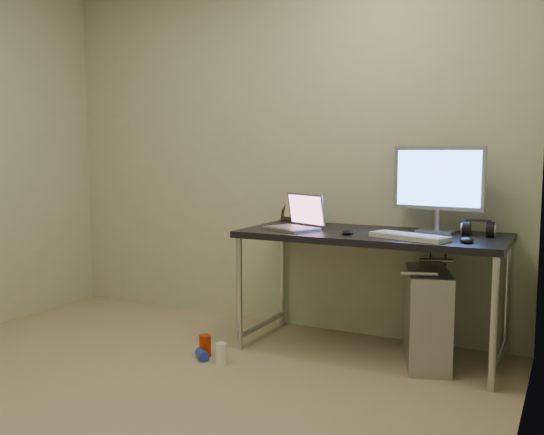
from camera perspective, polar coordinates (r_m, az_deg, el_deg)
The scene contains 18 objects.
floor at distance 3.12m, azimuth -15.03°, elevation -17.35°, with size 3.50×3.50×0.00m, color tan.
wall_back at distance 4.32m, azimuth 0.23°, elevation 6.39°, with size 3.50×0.02×2.50m, color beige.
wall_right at distance 2.12m, azimuth 21.97°, elevation 6.14°, with size 0.02×3.50×2.50m, color beige.
desk at distance 3.73m, azimuth 9.33°, elevation -2.59°, with size 1.58×0.69×0.75m.
tower_computer at distance 3.69m, azimuth 14.36°, elevation -9.04°, with size 0.39×0.58×0.59m.
cable_a at distance 3.99m, azimuth 14.74°, elevation -6.11°, with size 0.01×0.01×0.70m, color black.
cable_b at distance 3.95m, azimuth 15.96°, elevation -6.54°, with size 0.01×0.01×0.72m, color black.
can_red at distance 3.77m, azimuth -6.32°, elevation -11.91°, with size 0.07×0.07×0.13m, color red.
can_white at distance 3.64m, azimuth -4.82°, elevation -12.64°, with size 0.07×0.07×0.12m, color white.
can_blue at distance 3.73m, azimuth -6.59°, elevation -12.68°, with size 0.06×0.06×0.11m, color blue.
laptop at distance 3.81m, azimuth 2.37°, elevation -0.34°, with size 0.40×0.37×0.22m.
monitor at distance 3.78m, azimuth 15.39°, elevation 3.22°, with size 0.55×0.19×0.52m.
keyboard at distance 3.47m, azimuth 12.78°, elevation -1.77°, with size 0.45×0.15×0.03m, color silver.
mouse_right at distance 3.42m, azimuth 17.86°, elevation -1.94°, with size 0.07×0.11×0.04m, color black.
mouse_left at distance 3.61m, azimuth 7.12°, elevation -1.28°, with size 0.07×0.11×0.04m, color black.
headphones at distance 3.71m, azimuth 18.86°, elevation -1.15°, with size 0.18×0.11×0.12m.
picture_frame at distance 4.24m, azimuth 2.20°, elevation 0.91°, with size 0.24×0.03×0.19m, color black.
webcam at distance 4.10m, azimuth 4.60°, elevation 0.62°, with size 0.05×0.04×0.12m.
Camera 1 is at (1.93, -2.11, 1.24)m, focal length 40.00 mm.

